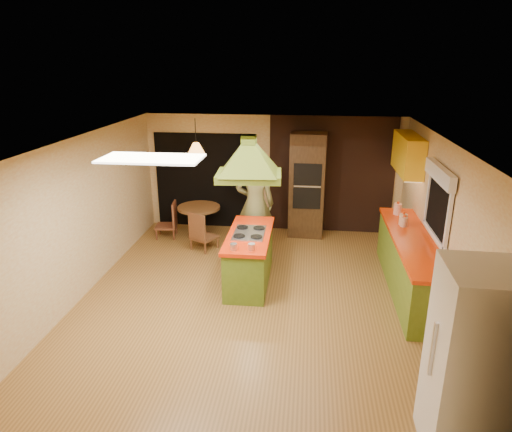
# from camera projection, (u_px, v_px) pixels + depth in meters

# --- Properties ---
(ground) EXTENTS (6.50, 6.50, 0.00)m
(ground) POSITION_uv_depth(u_px,v_px,m) (255.00, 299.00, 7.23)
(ground) COLOR olive
(ground) RESTS_ON ground
(room_walls) EXTENTS (5.50, 6.50, 6.50)m
(room_walls) POSITION_uv_depth(u_px,v_px,m) (255.00, 225.00, 6.83)
(room_walls) COLOR beige
(room_walls) RESTS_ON ground
(ceiling_plane) EXTENTS (6.50, 6.50, 0.00)m
(ceiling_plane) POSITION_uv_depth(u_px,v_px,m) (255.00, 142.00, 6.42)
(ceiling_plane) COLOR silver
(ceiling_plane) RESTS_ON room_walls
(brick_panel) EXTENTS (2.64, 0.03, 2.50)m
(brick_panel) POSITION_uv_depth(u_px,v_px,m) (331.00, 175.00, 9.72)
(brick_panel) COLOR #381E14
(brick_panel) RESTS_ON ground
(nook_opening) EXTENTS (2.20, 0.03, 2.10)m
(nook_opening) POSITION_uv_depth(u_px,v_px,m) (205.00, 181.00, 10.09)
(nook_opening) COLOR black
(nook_opening) RESTS_ON ground
(right_counter) EXTENTS (0.62, 3.05, 0.92)m
(right_counter) POSITION_uv_depth(u_px,v_px,m) (410.00, 264.00, 7.37)
(right_counter) COLOR olive
(right_counter) RESTS_ON ground
(upper_cabinets) EXTENTS (0.34, 1.40, 0.70)m
(upper_cabinets) POSITION_uv_depth(u_px,v_px,m) (408.00, 154.00, 8.38)
(upper_cabinets) COLOR yellow
(upper_cabinets) RESTS_ON room_walls
(window_right) EXTENTS (0.12, 1.35, 1.06)m
(window_right) POSITION_uv_depth(u_px,v_px,m) (439.00, 190.00, 6.73)
(window_right) COLOR black
(window_right) RESTS_ON room_walls
(fluor_panel) EXTENTS (1.20, 0.60, 0.03)m
(fluor_panel) POSITION_uv_depth(u_px,v_px,m) (151.00, 159.00, 5.42)
(fluor_panel) COLOR white
(fluor_panel) RESTS_ON ceiling_plane
(kitchen_island) EXTENTS (0.71, 1.75, 0.89)m
(kitchen_island) POSITION_uv_depth(u_px,v_px,m) (249.00, 257.00, 7.67)
(kitchen_island) COLOR #57731C
(kitchen_island) RESTS_ON ground
(range_hood) EXTENTS (1.06, 0.79, 0.79)m
(range_hood) POSITION_uv_depth(u_px,v_px,m) (249.00, 151.00, 7.08)
(range_hood) COLOR #5A6F1B
(range_hood) RESTS_ON ceiling_plane
(man) EXTENTS (0.77, 0.54, 2.00)m
(man) POSITION_uv_depth(u_px,v_px,m) (255.00, 204.00, 8.64)
(man) COLOR brown
(man) RESTS_ON ground
(refrigerator) EXTENTS (0.81, 0.77, 1.94)m
(refrigerator) POSITION_uv_depth(u_px,v_px,m) (478.00, 366.00, 4.13)
(refrigerator) COLOR white
(refrigerator) RESTS_ON ground
(wall_oven) EXTENTS (0.75, 0.63, 2.19)m
(wall_oven) POSITION_uv_depth(u_px,v_px,m) (307.00, 185.00, 9.56)
(wall_oven) COLOR #482E17
(wall_oven) RESTS_ON ground
(dining_table) EXTENTS (0.89, 0.89, 0.67)m
(dining_table) POSITION_uv_depth(u_px,v_px,m) (199.00, 216.00, 9.62)
(dining_table) COLOR brown
(dining_table) RESTS_ON ground
(chair_left) EXTENTS (0.48, 0.48, 0.77)m
(chair_left) POSITION_uv_depth(u_px,v_px,m) (166.00, 220.00, 9.63)
(chair_left) COLOR brown
(chair_left) RESTS_ON ground
(chair_near) EXTENTS (0.59, 0.59, 0.79)m
(chair_near) POSITION_uv_depth(u_px,v_px,m) (204.00, 230.00, 9.01)
(chair_near) COLOR brown
(chair_near) RESTS_ON ground
(pendant_lamp) EXTENTS (0.37, 0.37, 0.23)m
(pendant_lamp) POSITION_uv_depth(u_px,v_px,m) (196.00, 148.00, 9.15)
(pendant_lamp) COLOR #FF9E3F
(pendant_lamp) RESTS_ON ceiling_plane
(canister_large) EXTENTS (0.15, 0.15, 0.20)m
(canister_large) POSITION_uv_depth(u_px,v_px,m) (398.00, 209.00, 8.29)
(canister_large) COLOR #FDE3CB
(canister_large) RESTS_ON right_counter
(canister_medium) EXTENTS (0.15, 0.15, 0.19)m
(canister_medium) POSITION_uv_depth(u_px,v_px,m) (403.00, 219.00, 7.77)
(canister_medium) COLOR beige
(canister_medium) RESTS_ON right_counter
(canister_small) EXTENTS (0.12, 0.12, 0.16)m
(canister_small) POSITION_uv_depth(u_px,v_px,m) (404.00, 222.00, 7.70)
(canister_small) COLOR beige
(canister_small) RESTS_ON right_counter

